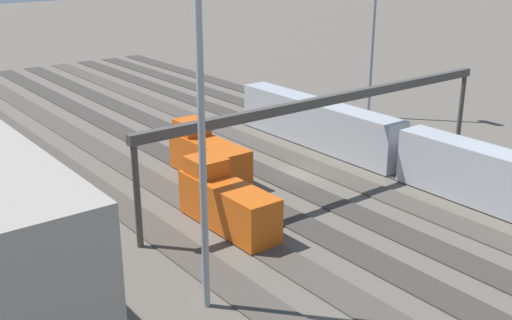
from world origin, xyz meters
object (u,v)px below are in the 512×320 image
train_on_track_6 (226,202)px  signal_gantry (333,106)px  train_on_track_2 (403,151)px  train_on_track_5 (208,156)px

train_on_track_6 → signal_gantry: signal_gantry is taller
train_on_track_2 → train_on_track_6: 20.04m
train_on_track_6 → signal_gantry: (1.10, -12.50, 5.58)m
train_on_track_5 → signal_gantry: size_ratio=0.25×
train_on_track_5 → train_on_track_6: bearing=154.0°
train_on_track_5 → signal_gantry: signal_gantry is taller
train_on_track_2 → signal_gantry: signal_gantry is taller
train_on_track_2 → train_on_track_5: same height
train_on_track_2 → train_on_track_6: same height
train_on_track_2 → signal_gantry: 9.35m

